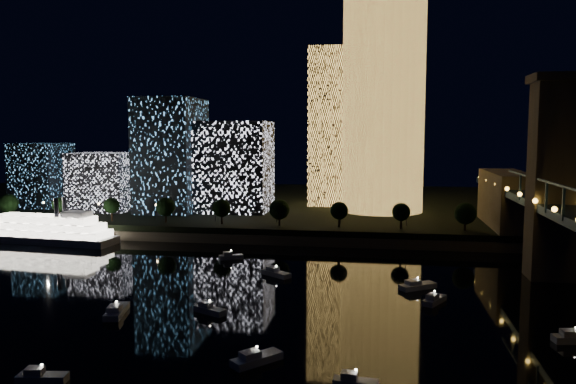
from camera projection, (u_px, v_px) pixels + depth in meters
name	position (u px, v px, depth m)	size (l,w,h in m)	color
ground	(248.00, 334.00, 100.61)	(520.00, 520.00, 0.00)	black
far_bank	(328.00, 206.00, 257.41)	(420.00, 160.00, 5.00)	black
seawall	(307.00, 240.00, 180.94)	(420.00, 6.00, 3.00)	#6B5E4C
tower_cylindrical	(383.00, 101.00, 219.82)	(34.00, 34.00, 86.45)	gold
tower_rectangular	(335.00, 127.00, 241.87)	(21.00, 21.00, 66.81)	gold
midrise_blocks	(163.00, 166.00, 225.45)	(107.65, 30.80, 44.55)	white
riverboat	(40.00, 230.00, 184.92)	(52.37, 15.54, 15.55)	silver
motorboats	(256.00, 311.00, 111.09)	(123.85, 86.11, 2.78)	silver
esplanade_trees	(229.00, 208.00, 190.29)	(166.98, 7.00, 9.00)	black
street_lamps	(215.00, 210.00, 197.39)	(132.70, 0.70, 5.65)	black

